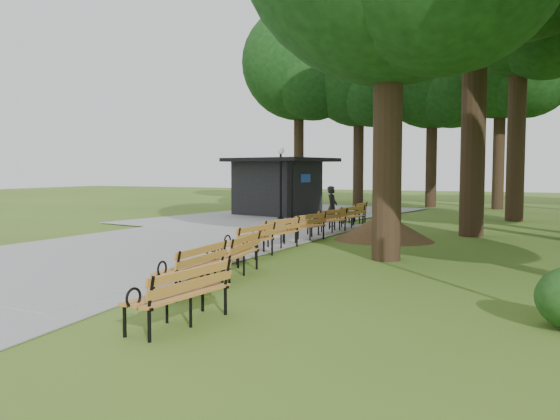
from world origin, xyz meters
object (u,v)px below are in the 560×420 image
at_px(kiosk, 277,187).
at_px(bench_3, 248,241).
at_px(bench_8, 354,213).
at_px(lamp_post, 281,168).
at_px(bench_0, 178,295).
at_px(bench_2, 234,254).
at_px(dirt_mound, 384,227).
at_px(person, 332,207).
at_px(bench_7, 347,217).
at_px(bench_5, 304,227).
at_px(bench_6, 327,221).
at_px(bench_4, 275,233).
at_px(bench_1, 190,268).
at_px(lawn_tree_4, 520,5).

height_order(kiosk, bench_3, kiosk).
bearing_deg(bench_8, lamp_post, -97.58).
height_order(bench_0, bench_2, same).
height_order(kiosk, dirt_mound, kiosk).
xyz_separation_m(person, bench_7, (0.63, -0.15, -0.36)).
distance_m(person, lamp_post, 4.32).
bearing_deg(lamp_post, bench_5, -59.84).
bearing_deg(person, bench_3, -176.67).
relative_size(bench_6, bench_8, 1.00).
distance_m(bench_4, bench_7, 6.10).
bearing_deg(bench_6, bench_4, 14.26).
relative_size(dirt_mound, bench_6, 1.38).
xyz_separation_m(kiosk, bench_5, (5.09, -8.88, -0.94)).
height_order(bench_2, bench_5, same).
xyz_separation_m(bench_0, bench_6, (-2.16, 11.97, 0.00)).
height_order(person, dirt_mound, person).
height_order(bench_1, bench_4, same).
bearing_deg(bench_1, lamp_post, -164.12).
bearing_deg(person, lawn_tree_4, -47.15).
distance_m(dirt_mound, bench_1, 8.99).
relative_size(person, bench_2, 0.84).
bearing_deg(bench_2, person, -179.94).
xyz_separation_m(bench_1, bench_7, (-0.94, 11.82, 0.00)).
bearing_deg(bench_5, bench_6, -168.38).
xyz_separation_m(bench_1, bench_6, (-1.05, 9.99, 0.00)).
height_order(bench_5, lawn_tree_4, lawn_tree_4).
bearing_deg(dirt_mound, bench_8, 116.68).
xyz_separation_m(bench_8, lawn_tree_4, (5.88, 4.04, 8.66)).
bearing_deg(kiosk, bench_2, -55.54).
bearing_deg(dirt_mound, bench_2, -100.57).
height_order(person, bench_6, person).
bearing_deg(lamp_post, bench_3, -69.37).
relative_size(kiosk, lamp_post, 1.37).
distance_m(dirt_mound, bench_2, 7.24).
bearing_deg(bench_7, dirt_mound, 50.40).
distance_m(lamp_post, bench_6, 6.08).
relative_size(lamp_post, bench_5, 1.69).
distance_m(person, bench_1, 12.08).
xyz_separation_m(bench_5, bench_7, (0.03, 4.08, 0.00)).
height_order(bench_1, bench_6, same).
bearing_deg(bench_7, bench_8, -156.34).
bearing_deg(person, bench_7, -105.43).
relative_size(bench_7, lawn_tree_4, 0.15).
xyz_separation_m(person, lawn_tree_4, (6.14, 6.04, 8.31)).
bearing_deg(bench_6, bench_5, 15.93).
relative_size(bench_4, bench_6, 1.00).
distance_m(bench_4, bench_8, 8.25).
distance_m(lamp_post, lawn_tree_4, 12.15).
distance_m(bench_6, lawn_tree_4, 13.07).
relative_size(dirt_mound, bench_4, 1.38).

